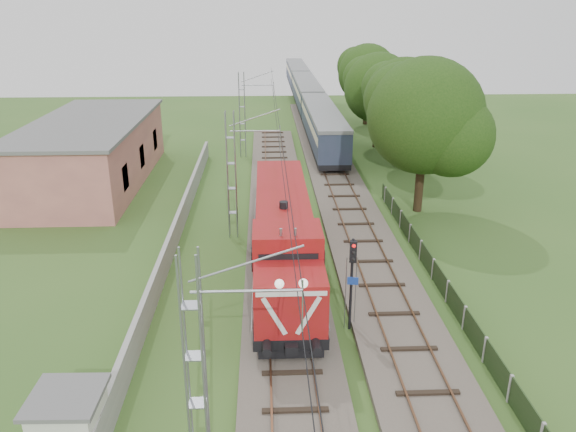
{
  "coord_description": "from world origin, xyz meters",
  "views": [
    {
      "loc": [
        -0.97,
        -21.26,
        13.97
      ],
      "look_at": [
        0.37,
        9.65,
        2.2
      ],
      "focal_mm": 35.0,
      "sensor_mm": 36.0,
      "label": 1
    }
  ],
  "objects_px": {
    "signal_post": "(352,269)",
    "locomotive": "(283,234)",
    "coach_rake": "(306,92)",
    "relay_hut": "(70,425)"
  },
  "relations": [
    {
      "from": "coach_rake",
      "to": "relay_hut",
      "type": "xyz_separation_m",
      "value": [
        -12.4,
        -63.53,
        -1.27
      ]
    },
    {
      "from": "signal_post",
      "to": "relay_hut",
      "type": "distance_m",
      "value": 12.56
    },
    {
      "from": "signal_post",
      "to": "coach_rake",
      "type": "bearing_deg",
      "value": 87.77
    },
    {
      "from": "coach_rake",
      "to": "signal_post",
      "type": "height_order",
      "value": "signal_post"
    },
    {
      "from": "coach_rake",
      "to": "signal_post",
      "type": "xyz_separation_m",
      "value": [
        -2.2,
        -56.45,
        0.62
      ]
    },
    {
      "from": "signal_post",
      "to": "locomotive",
      "type": "bearing_deg",
      "value": 115.14
    },
    {
      "from": "relay_hut",
      "to": "locomotive",
      "type": "bearing_deg",
      "value": 60.46
    },
    {
      "from": "locomotive",
      "to": "coach_rake",
      "type": "xyz_separation_m",
      "value": [
        5.0,
        50.48,
        0.15
      ]
    },
    {
      "from": "coach_rake",
      "to": "relay_hut",
      "type": "height_order",
      "value": "coach_rake"
    },
    {
      "from": "relay_hut",
      "to": "coach_rake",
      "type": "bearing_deg",
      "value": 78.96
    }
  ]
}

